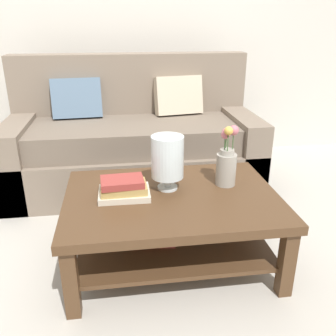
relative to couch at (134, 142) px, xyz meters
The scene contains 7 objects.
ground_plane 0.94m from the couch, 85.50° to the right, with size 10.00×10.00×0.00m, color #B7B2A8.
back_wall 1.26m from the couch, 85.00° to the left, with size 6.40×0.12×2.70m, color beige.
couch is the anchor object (origin of this frame).
coffee_table 1.17m from the couch, 83.02° to the right, with size 1.17×0.84×0.43m.
book_stack_main 1.15m from the couch, 95.72° to the right, with size 0.28×0.21×0.11m.
glass_hurricane_vase 1.11m from the couch, 82.79° to the right, with size 0.18×0.18×0.31m.
flower_pitcher 1.18m from the couch, 65.68° to the right, with size 0.12×0.12×0.36m.
Camera 1 is at (-0.20, -2.08, 1.33)m, focal length 39.12 mm.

